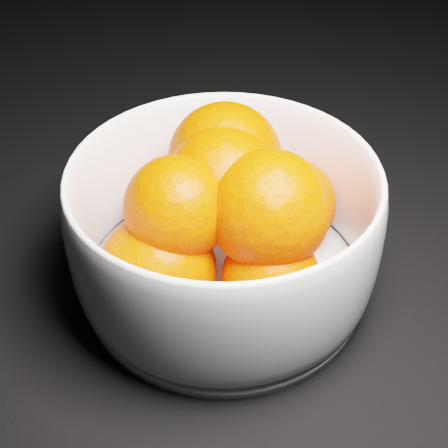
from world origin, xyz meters
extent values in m
cube|color=black|center=(0.00, 0.00, 0.00)|extent=(3.00, 3.00, 0.00)
cylinder|color=white|center=(0.12, -0.10, 0.01)|extent=(0.22, 0.22, 0.01)
sphere|color=#FF3F00|center=(0.18, -0.07, 0.05)|extent=(0.08, 0.08, 0.08)
sphere|color=#FF3F00|center=(0.09, -0.05, 0.05)|extent=(0.08, 0.08, 0.08)
sphere|color=#FF3F00|center=(0.07, -0.13, 0.05)|extent=(0.09, 0.09, 0.09)
sphere|color=#FF3F00|center=(0.15, -0.15, 0.05)|extent=(0.07, 0.07, 0.07)
sphere|color=#FF3F00|center=(0.13, -0.06, 0.10)|extent=(0.09, 0.09, 0.09)
sphere|color=#FF3F00|center=(0.08, -0.12, 0.10)|extent=(0.08, 0.08, 0.08)
sphere|color=#FF3F00|center=(0.15, -0.13, 0.10)|extent=(0.09, 0.09, 0.09)
sphere|color=#FF3F00|center=(0.12, -0.09, 0.10)|extent=(0.08, 0.08, 0.08)
camera|label=1|loc=(0.07, -0.46, 0.37)|focal=50.00mm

